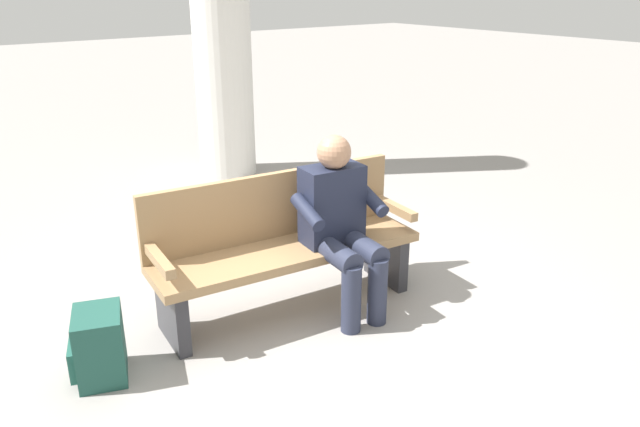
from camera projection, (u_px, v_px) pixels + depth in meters
name	position (u px, v px, depth m)	size (l,w,h in m)	color
ground_plane	(289.00, 308.00, 4.18)	(40.00, 40.00, 0.00)	gray
bench_near	(283.00, 242.00, 4.07)	(1.84, 0.69, 0.90)	#9E7A51
person_seated	(341.00, 221.00, 3.96)	(0.60, 0.60, 1.18)	#1E2338
backpack	(99.00, 346.00, 3.39)	(0.37, 0.39, 0.40)	#1E4C42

